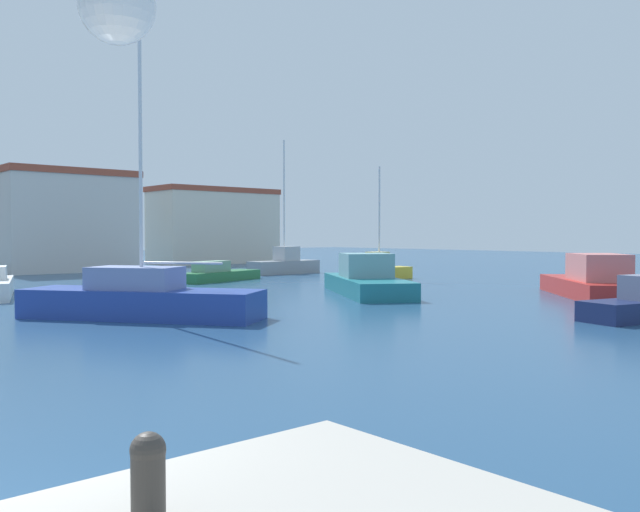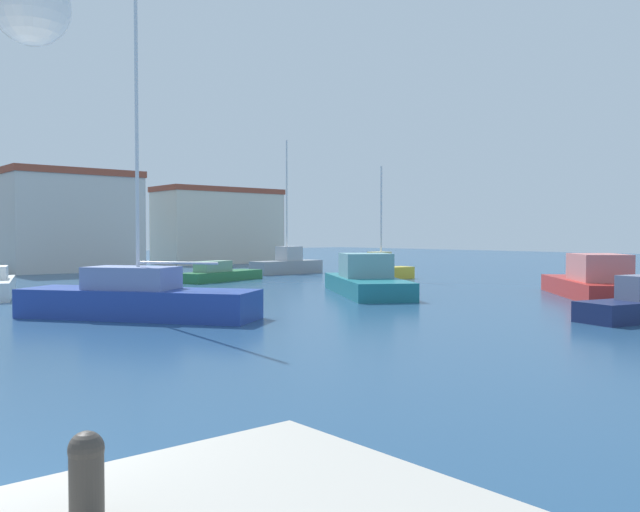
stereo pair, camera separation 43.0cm
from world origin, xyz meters
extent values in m
plane|color=navy|center=(15.00, 20.00, 0.00)|extent=(160.00, 160.00, 0.00)
sphere|color=white|center=(-0.12, -3.23, 3.86)|extent=(0.35, 0.35, 0.35)
cylinder|color=#38332D|center=(0.40, -2.44, 1.31)|extent=(0.21, 0.21, 0.44)
sphere|color=#38332D|center=(0.40, -2.44, 1.53)|extent=(0.22, 0.22, 0.22)
cube|color=#233D93|center=(8.61, 14.60, 0.49)|extent=(6.53, 7.88, 0.98)
cube|color=#6E7DB1|center=(8.48, 14.78, 1.36)|extent=(3.05, 3.34, 0.75)
cylinder|color=silver|center=(8.61, 14.60, 5.89)|extent=(0.12, 0.12, 9.82)
cylinder|color=silver|center=(9.47, 13.41, 1.88)|extent=(1.73, 2.36, 0.08)
cube|color=gold|center=(28.53, 22.81, 0.38)|extent=(4.65, 1.61, 0.75)
cube|color=#DFCD77|center=(28.39, 22.82, 1.24)|extent=(1.28, 1.04, 0.98)
cylinder|color=silver|center=(28.53, 22.81, 3.90)|extent=(0.12, 0.12, 6.29)
cube|color=#1E707A|center=(20.65, 15.99, 0.40)|extent=(6.39, 8.29, 0.80)
cube|color=#6B9CA2|center=(20.74, 16.13, 1.36)|extent=(3.02, 3.05, 1.13)
cube|color=gray|center=(27.59, 31.27, 0.47)|extent=(5.58, 1.94, 0.93)
cube|color=#ADB0B5|center=(27.81, 31.28, 1.44)|extent=(1.55, 1.40, 1.02)
cylinder|color=silver|center=(27.59, 31.27, 5.21)|extent=(0.12, 0.12, 8.55)
cube|color=#28703D|center=(20.22, 28.14, 0.29)|extent=(6.25, 3.44, 0.58)
cube|color=gray|center=(19.52, 27.91, 0.90)|extent=(2.55, 1.72, 0.65)
cube|color=#B22823|center=(27.57, 8.57, 0.39)|extent=(7.23, 7.23, 0.78)
cube|color=#C4716E|center=(26.90, 7.90, 1.37)|extent=(3.48, 3.48, 1.18)
cube|color=beige|center=(17.06, 45.93, 3.58)|extent=(9.55, 8.39, 7.17)
cube|color=#9E4733|center=(17.06, 45.93, 7.42)|extent=(9.74, 8.56, 0.50)
cube|color=beige|center=(32.89, 49.10, 3.37)|extent=(11.82, 5.38, 6.74)
cube|color=#9E4733|center=(32.89, 49.10, 6.99)|extent=(12.06, 5.49, 0.50)
camera|label=1|loc=(-1.41, -6.11, 2.83)|focal=37.34mm
camera|label=2|loc=(-1.09, -6.39, 2.83)|focal=37.34mm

